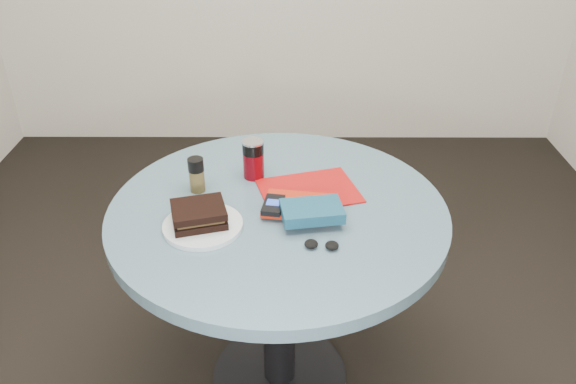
{
  "coord_description": "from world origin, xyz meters",
  "views": [
    {
      "loc": [
        0.04,
        -1.39,
        1.65
      ],
      "look_at": [
        0.03,
        0.0,
        0.8
      ],
      "focal_mm": 35.0,
      "sensor_mm": 36.0,
      "label": 1
    }
  ],
  "objects_px": {
    "pepper_grinder": "(197,175)",
    "mp3_player": "(273,205)",
    "table": "(278,250)",
    "sandwich": "(199,214)",
    "soda_can": "(253,159)",
    "plate": "(203,226)",
    "magazine": "(309,191)",
    "headphones": "(322,245)",
    "novel": "(312,211)",
    "red_book": "(299,206)"
  },
  "relations": [
    {
      "from": "table",
      "to": "mp3_player",
      "type": "relative_size",
      "value": 9.58
    },
    {
      "from": "headphones",
      "to": "table",
      "type": "bearing_deg",
      "value": 120.74
    },
    {
      "from": "pepper_grinder",
      "to": "novel",
      "type": "distance_m",
      "value": 0.39
    },
    {
      "from": "magazine",
      "to": "mp3_player",
      "type": "xyz_separation_m",
      "value": [
        -0.11,
        -0.12,
        0.03
      ]
    },
    {
      "from": "plate",
      "to": "pepper_grinder",
      "type": "bearing_deg",
      "value": 101.8
    },
    {
      "from": "plate",
      "to": "mp3_player",
      "type": "distance_m",
      "value": 0.21
    },
    {
      "from": "soda_can",
      "to": "headphones",
      "type": "bearing_deg",
      "value": -62.12
    },
    {
      "from": "pepper_grinder",
      "to": "mp3_player",
      "type": "height_order",
      "value": "pepper_grinder"
    },
    {
      "from": "table",
      "to": "pepper_grinder",
      "type": "relative_size",
      "value": 9.08
    },
    {
      "from": "magazine",
      "to": "headphones",
      "type": "distance_m",
      "value": 0.29
    },
    {
      "from": "plate",
      "to": "magazine",
      "type": "distance_m",
      "value": 0.36
    },
    {
      "from": "novel",
      "to": "magazine",
      "type": "bearing_deg",
      "value": 82.1
    },
    {
      "from": "plate",
      "to": "sandwich",
      "type": "xyz_separation_m",
      "value": [
        -0.01,
        0.01,
        0.03
      ]
    },
    {
      "from": "magazine",
      "to": "mp3_player",
      "type": "relative_size",
      "value": 2.79
    },
    {
      "from": "soda_can",
      "to": "mp3_player",
      "type": "height_order",
      "value": "soda_can"
    },
    {
      "from": "sandwich",
      "to": "red_book",
      "type": "height_order",
      "value": "sandwich"
    },
    {
      "from": "soda_can",
      "to": "mp3_player",
      "type": "xyz_separation_m",
      "value": [
        0.07,
        -0.22,
        -0.03
      ]
    },
    {
      "from": "sandwich",
      "to": "pepper_grinder",
      "type": "distance_m",
      "value": 0.19
    },
    {
      "from": "pepper_grinder",
      "to": "headphones",
      "type": "distance_m",
      "value": 0.47
    },
    {
      "from": "mp3_player",
      "to": "headphones",
      "type": "relative_size",
      "value": 1.09
    },
    {
      "from": "table",
      "to": "soda_can",
      "type": "xyz_separation_m",
      "value": [
        -0.08,
        0.18,
        0.23
      ]
    },
    {
      "from": "pepper_grinder",
      "to": "novel",
      "type": "height_order",
      "value": "pepper_grinder"
    },
    {
      "from": "red_book",
      "to": "headphones",
      "type": "xyz_separation_m",
      "value": [
        0.06,
        -0.18,
        -0.0
      ]
    },
    {
      "from": "magazine",
      "to": "red_book",
      "type": "bearing_deg",
      "value": -122.98
    },
    {
      "from": "sandwich",
      "to": "soda_can",
      "type": "height_order",
      "value": "soda_can"
    },
    {
      "from": "table",
      "to": "headphones",
      "type": "xyz_separation_m",
      "value": [
        0.12,
        -0.2,
        0.17
      ]
    },
    {
      "from": "table",
      "to": "soda_can",
      "type": "height_order",
      "value": "soda_can"
    },
    {
      "from": "table",
      "to": "mp3_player",
      "type": "bearing_deg",
      "value": -107.41
    },
    {
      "from": "pepper_grinder",
      "to": "headphones",
      "type": "relative_size",
      "value": 1.15
    },
    {
      "from": "novel",
      "to": "mp3_player",
      "type": "relative_size",
      "value": 1.63
    },
    {
      "from": "table",
      "to": "plate",
      "type": "xyz_separation_m",
      "value": [
        -0.21,
        -0.11,
        0.17
      ]
    },
    {
      "from": "sandwich",
      "to": "magazine",
      "type": "height_order",
      "value": "sandwich"
    },
    {
      "from": "table",
      "to": "sandwich",
      "type": "bearing_deg",
      "value": -154.8
    },
    {
      "from": "plate",
      "to": "soda_can",
      "type": "bearing_deg",
      "value": 66.17
    },
    {
      "from": "sandwich",
      "to": "pepper_grinder",
      "type": "bearing_deg",
      "value": 99.49
    },
    {
      "from": "magazine",
      "to": "mp3_player",
      "type": "distance_m",
      "value": 0.17
    },
    {
      "from": "red_book",
      "to": "table",
      "type": "bearing_deg",
      "value": 173.1
    },
    {
      "from": "soda_can",
      "to": "headphones",
      "type": "xyz_separation_m",
      "value": [
        0.2,
        -0.38,
        -0.05
      ]
    },
    {
      "from": "headphones",
      "to": "red_book",
      "type": "bearing_deg",
      "value": 107.06
    },
    {
      "from": "table",
      "to": "sandwich",
      "type": "height_order",
      "value": "sandwich"
    },
    {
      "from": "soda_can",
      "to": "novel",
      "type": "distance_m",
      "value": 0.32
    },
    {
      "from": "soda_can",
      "to": "mp3_player",
      "type": "distance_m",
      "value": 0.23
    },
    {
      "from": "pepper_grinder",
      "to": "headphones",
      "type": "xyz_separation_m",
      "value": [
        0.37,
        -0.29,
        -0.05
      ]
    },
    {
      "from": "sandwich",
      "to": "mp3_player",
      "type": "distance_m",
      "value": 0.21
    },
    {
      "from": "novel",
      "to": "headphones",
      "type": "distance_m",
      "value": 0.12
    },
    {
      "from": "soda_can",
      "to": "sandwich",
      "type": "bearing_deg",
      "value": -116.06
    },
    {
      "from": "mp3_player",
      "to": "soda_can",
      "type": "bearing_deg",
      "value": 107.5
    },
    {
      "from": "plate",
      "to": "red_book",
      "type": "relative_size",
      "value": 1.08
    },
    {
      "from": "plate",
      "to": "headphones",
      "type": "xyz_separation_m",
      "value": [
        0.33,
        -0.09,
        0.0
      ]
    },
    {
      "from": "plate",
      "to": "headphones",
      "type": "distance_m",
      "value": 0.34
    }
  ]
}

